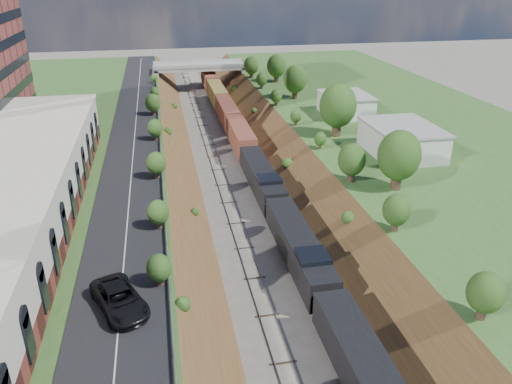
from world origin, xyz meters
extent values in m
cube|color=#365C26|center=(-33.00, 60.00, 2.50)|extent=(44.00, 180.00, 5.00)
cube|color=#365C26|center=(33.00, 60.00, 2.50)|extent=(44.00, 180.00, 5.00)
cube|color=brown|center=(-11.00, 60.00, 0.00)|extent=(10.00, 180.00, 10.00)
cube|color=brown|center=(11.00, 60.00, 0.00)|extent=(10.00, 180.00, 10.00)
cube|color=gray|center=(-2.60, 60.00, 0.09)|extent=(1.58, 180.00, 0.18)
cube|color=gray|center=(2.60, 60.00, 0.09)|extent=(1.58, 180.00, 0.18)
cube|color=black|center=(-15.50, 60.00, 5.05)|extent=(8.00, 180.00, 0.10)
cube|color=#99999E|center=(-11.40, 60.00, 5.55)|extent=(0.06, 171.00, 0.30)
cube|color=brown|center=(-28.00, 38.00, 6.10)|extent=(14.00, 62.00, 2.20)
cube|color=gray|center=(-11.50, 122.00, 3.10)|extent=(1.50, 8.00, 6.20)
cube|color=gray|center=(11.50, 122.00, 3.10)|extent=(1.50, 8.00, 6.20)
cube|color=gray|center=(0.00, 122.00, 6.20)|extent=(24.00, 8.00, 1.00)
cube|color=gray|center=(0.00, 118.00, 7.00)|extent=(24.00, 0.30, 0.80)
cube|color=gray|center=(0.00, 126.00, 7.00)|extent=(24.00, 0.30, 0.80)
cube|color=silver|center=(23.50, 52.00, 7.00)|extent=(9.00, 12.00, 4.00)
cube|color=silver|center=(23.00, 74.00, 6.80)|extent=(8.00, 10.00, 3.60)
cylinder|color=#473323|center=(17.00, 40.00, 6.31)|extent=(1.30, 1.30, 2.62)
ellipsoid|color=#27501C|center=(17.00, 40.00, 9.46)|extent=(5.25, 5.25, 6.30)
cylinder|color=#473323|center=(-11.80, 20.00, 5.61)|extent=(0.66, 0.66, 1.22)
ellipsoid|color=#27501C|center=(-11.80, 20.00, 7.08)|extent=(2.45, 2.45, 2.94)
cube|color=black|center=(2.60, 12.80, 2.47)|extent=(3.17, 19.03, 3.14)
cube|color=black|center=(2.60, 32.83, 2.47)|extent=(3.17, 19.03, 3.14)
cube|color=black|center=(2.60, 52.87, 2.47)|extent=(3.17, 19.03, 3.14)
cube|color=brown|center=(2.60, 97.10, 2.80)|extent=(3.17, 67.43, 3.81)
imported|color=black|center=(-15.43, 21.76, 6.05)|extent=(5.52, 7.53, 1.90)
camera|label=1|loc=(-11.02, -12.52, 30.23)|focal=35.00mm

